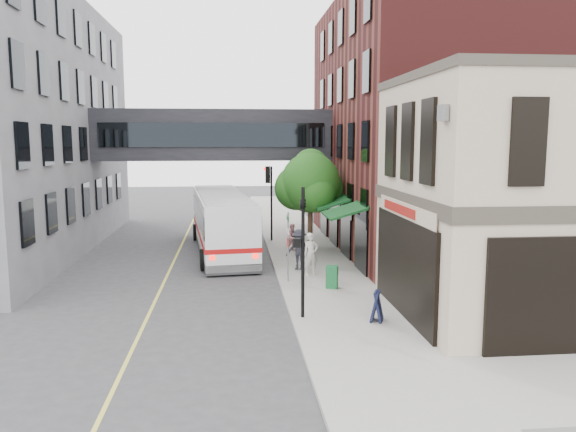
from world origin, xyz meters
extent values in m
plane|color=#38383A|center=(0.00, 0.00, 0.00)|extent=(120.00, 120.00, 0.00)
cube|color=gray|center=(2.00, 14.00, 0.07)|extent=(4.00, 60.00, 0.15)
cube|color=#BCAB90|center=(9.00, 2.00, 4.08)|extent=(10.00, 8.00, 8.15)
cube|color=#38332B|center=(9.00, 2.00, 4.15)|extent=(10.12, 8.12, 0.50)
cube|color=#38332B|center=(9.00, 2.00, 8.30)|extent=(10.12, 8.12, 0.30)
cube|color=black|center=(3.94, 2.00, 1.85)|extent=(0.14, 6.40, 3.40)
cube|color=black|center=(3.90, 2.00, 1.85)|extent=(0.04, 5.90, 3.00)
cube|color=maroon|center=(3.88, 2.60, 3.80)|extent=(0.03, 3.60, 0.32)
cube|color=#4B1817|center=(10.00, 15.00, 7.00)|extent=(12.00, 18.00, 14.00)
cube|color=#0E3E19|center=(3.14, 13.75, 3.00)|extent=(1.80, 13.00, 0.40)
cube|color=black|center=(-3.00, 18.00, 6.50)|extent=(14.00, 3.00, 3.00)
cube|color=black|center=(-3.00, 16.45, 6.50)|extent=(13.00, 0.08, 1.40)
cube|color=black|center=(-3.00, 19.55, 6.50)|extent=(13.00, 0.08, 1.40)
cylinder|color=black|center=(0.40, 2.00, 2.40)|extent=(0.12, 0.12, 4.50)
cube|color=black|center=(0.18, 2.00, 2.75)|extent=(0.25, 0.22, 0.30)
imported|color=black|center=(0.40, 2.00, 4.25)|extent=(0.20, 0.16, 1.00)
cylinder|color=black|center=(0.40, 17.00, 2.40)|extent=(0.12, 0.12, 4.50)
cube|color=black|center=(0.18, 17.00, 2.75)|extent=(0.25, 0.22, 0.30)
cube|color=black|center=(0.18, 17.00, 4.15)|extent=(0.28, 0.28, 1.00)
sphere|color=#FF0C05|center=(0.02, 17.00, 4.50)|extent=(0.18, 0.18, 0.18)
cylinder|color=gray|center=(0.40, 7.00, 1.65)|extent=(0.08, 0.08, 3.00)
cube|color=white|center=(0.38, 7.00, 2.35)|extent=(0.03, 0.75, 0.22)
cube|color=#0C591E|center=(0.38, 7.00, 2.90)|extent=(0.03, 0.70, 0.18)
cube|color=#B20C0C|center=(0.38, 7.00, 1.85)|extent=(0.03, 0.30, 0.40)
cylinder|color=#382619|center=(2.20, 13.00, 1.55)|extent=(0.28, 0.28, 2.80)
sphere|color=#1F4412|center=(2.20, 13.00, 3.95)|extent=(3.20, 3.20, 3.20)
sphere|color=#1F4412|center=(3.00, 13.50, 3.55)|extent=(2.20, 2.20, 2.20)
sphere|color=#1F4412|center=(1.50, 13.30, 3.65)|extent=(2.40, 2.40, 2.40)
sphere|color=#1F4412|center=(2.30, 13.60, 4.75)|extent=(2.00, 2.00, 2.00)
cube|color=#D8CC4C|center=(-5.00, 10.00, 0.01)|extent=(0.12, 40.00, 0.01)
cube|color=white|center=(-2.54, 14.49, 1.71)|extent=(3.82, 12.10, 3.00)
cube|color=black|center=(-2.54, 14.49, 2.22)|extent=(3.86, 11.90, 1.09)
cube|color=#B20C0C|center=(-2.54, 14.49, 1.19)|extent=(3.88, 12.13, 0.23)
cylinder|color=black|center=(-3.37, 10.04, 0.52)|extent=(0.42, 1.06, 1.03)
cylinder|color=black|center=(-0.80, 10.31, 0.52)|extent=(0.42, 1.06, 1.03)
cylinder|color=black|center=(-4.24, 18.27, 0.52)|extent=(0.42, 1.06, 1.03)
cylinder|color=black|center=(-1.67, 18.54, 0.52)|extent=(0.42, 1.06, 1.03)
imported|color=beige|center=(1.54, 8.03, 1.11)|extent=(0.80, 0.63, 1.92)
imported|color=#D58A91|center=(1.34, 13.61, 0.90)|extent=(0.87, 0.76, 1.50)
imported|color=black|center=(1.13, 9.12, 1.11)|extent=(1.41, 1.12, 1.92)
cube|color=#155E2E|center=(2.09, 5.70, 0.61)|extent=(0.57, 0.54, 0.92)
cube|color=black|center=(2.83, 1.32, 0.67)|extent=(0.57, 0.68, 1.03)
camera|label=1|loc=(-1.98, -16.56, 6.20)|focal=35.00mm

